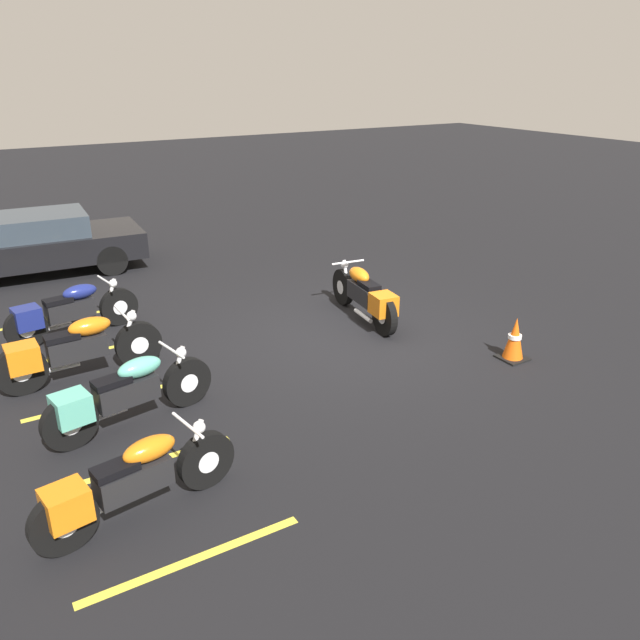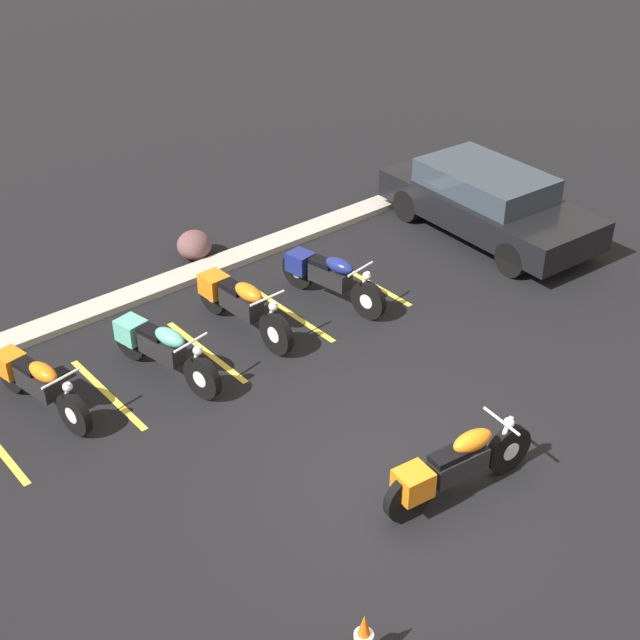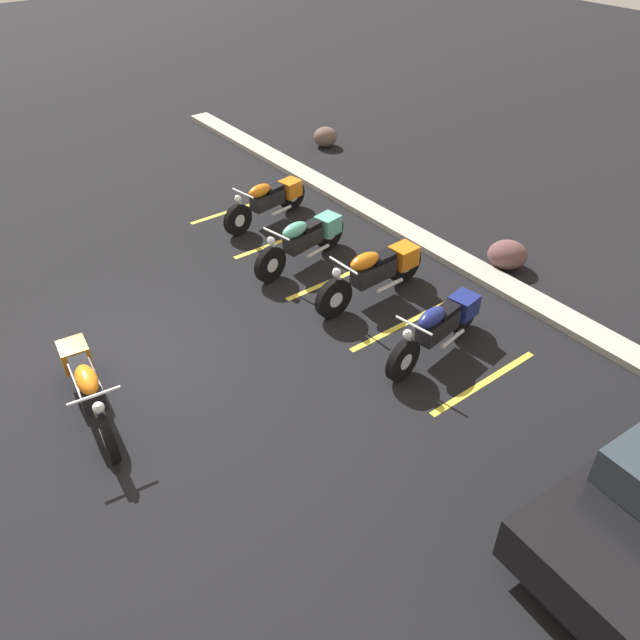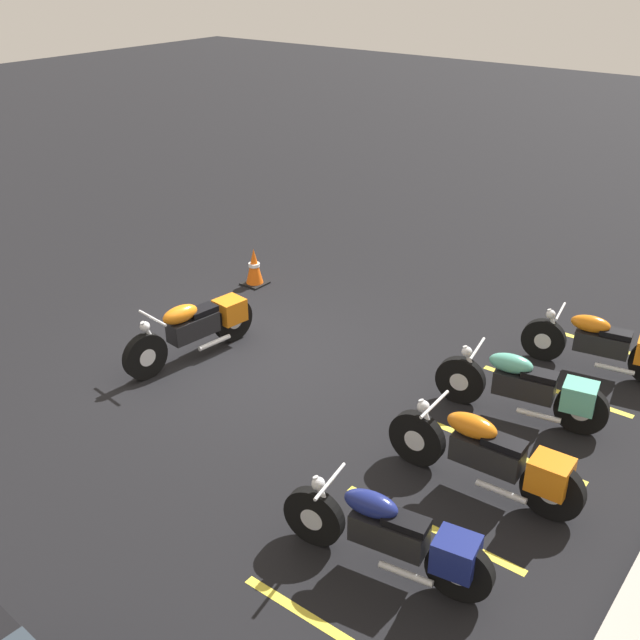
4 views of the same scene
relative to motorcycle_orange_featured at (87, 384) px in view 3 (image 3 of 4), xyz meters
The scene contains 14 objects.
ground 0.90m from the motorcycle_orange_featured, 120.09° to the left, with size 60.00×60.00×0.00m, color black.
motorcycle_orange_featured is the anchor object (origin of this frame).
parked_bike_0 5.81m from the motorcycle_orange_featured, 122.27° to the left, with size 0.71×2.10×0.83m.
parked_bike_1 4.73m from the motorcycle_orange_featured, 106.79° to the left, with size 0.76×2.18×0.86m.
parked_bike_2 4.80m from the motorcycle_orange_featured, 87.14° to the left, with size 0.64×2.29×0.90m.
parked_bike_3 4.96m from the motorcycle_orange_featured, 67.63° to the left, with size 0.71×2.16×0.85m.
concrete_curb 6.71m from the motorcycle_orange_featured, 93.31° to the left, with size 18.00×0.50×0.12m, color #A8A399.
landscape_rock_0 9.94m from the motorcycle_orange_featured, 124.05° to the left, with size 0.57×0.59×0.49m, color brown.
landscape_rock_1 7.33m from the motorcycle_orange_featured, 82.18° to the left, with size 0.70×0.63×0.51m, color brown.
stall_line_0 6.05m from the motorcycle_orange_featured, 130.55° to the left, with size 0.10×2.10×0.00m, color gold.
stall_line_1 5.12m from the motorcycle_orange_featured, 116.02° to the left, with size 0.10×2.10×0.00m, color gold.
stall_line_2 4.64m from the motorcycle_orange_featured, 96.88° to the left, with size 0.10×2.10×0.00m, color gold.
stall_line_3 4.74m from the motorcycle_orange_featured, 76.13° to the left, with size 0.10×2.10×0.00m, color gold.
stall_line_4 5.40m from the motorcycle_orange_featured, 58.43° to the left, with size 0.10×2.10×0.00m, color gold.
Camera 3 is at (6.96, -1.88, 5.98)m, focal length 35.00 mm.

